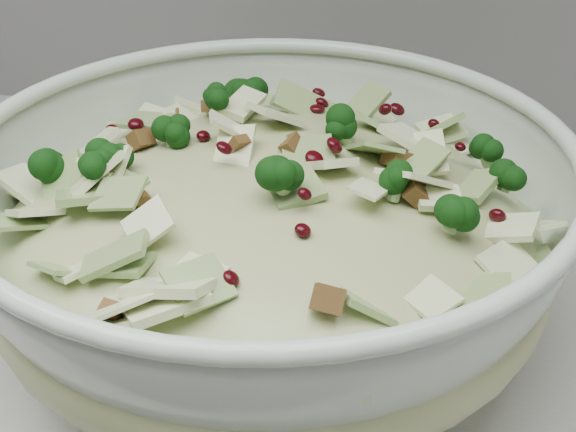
# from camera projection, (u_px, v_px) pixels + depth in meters

# --- Properties ---
(mixing_bowl) EXTENTS (0.49, 0.49, 0.16)m
(mixing_bowl) POSITION_uv_depth(u_px,v_px,m) (269.00, 244.00, 0.53)
(mixing_bowl) COLOR #B5C6B4
(mixing_bowl) RESTS_ON counter
(salad) EXTENTS (0.50, 0.50, 0.16)m
(salad) POSITION_uv_depth(u_px,v_px,m) (269.00, 211.00, 0.52)
(salad) COLOR #A8B27A
(salad) RESTS_ON mixing_bowl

